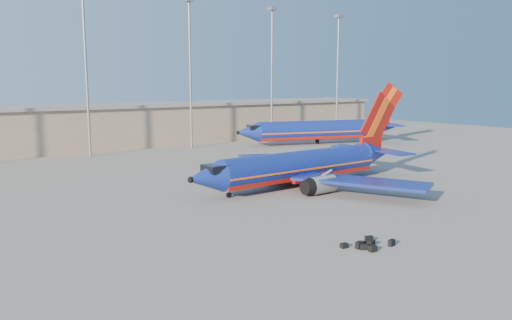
% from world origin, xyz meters
% --- Properties ---
extents(ground, '(220.00, 220.00, 0.00)m').
position_xyz_m(ground, '(0.00, 0.00, 0.00)').
color(ground, slate).
rests_on(ground, ground).
extents(terminal_building, '(122.00, 16.00, 8.50)m').
position_xyz_m(terminal_building, '(10.00, 58.00, 4.32)').
color(terminal_building, gray).
rests_on(terminal_building, ground).
extents(light_mast_row, '(101.60, 1.60, 28.65)m').
position_xyz_m(light_mast_row, '(5.00, 46.00, 17.55)').
color(light_mast_row, gray).
rests_on(light_mast_row, ground).
extents(aircraft_main, '(33.96, 32.68, 11.50)m').
position_xyz_m(aircraft_main, '(8.62, 5.54, 2.46)').
color(aircraft_main, navy).
rests_on(aircraft_main, ground).
extents(aircraft_second, '(36.99, 19.22, 12.92)m').
position_xyz_m(aircraft_second, '(40.44, 35.82, 2.96)').
color(aircraft_second, navy).
rests_on(aircraft_second, ground).
extents(luggage_pile, '(3.98, 2.38, 0.54)m').
position_xyz_m(luggage_pile, '(-3.42, -15.35, 0.23)').
color(luggage_pile, black).
rests_on(luggage_pile, ground).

